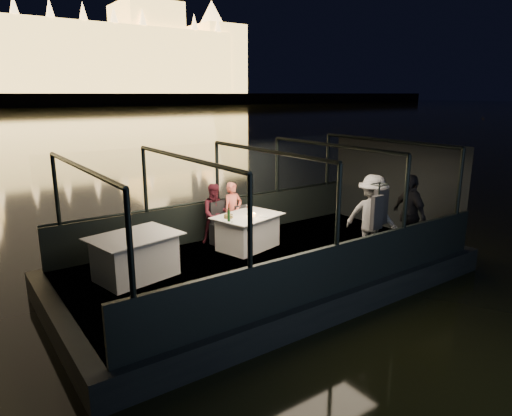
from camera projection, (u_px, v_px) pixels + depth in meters
boat_hull at (267, 282)px, 9.73m from camera, size 8.60×4.40×1.00m
boat_deck at (267, 261)px, 9.61m from camera, size 8.00×4.00×0.04m
gunwale_port at (218, 219)px, 11.08m from camera, size 8.00×0.08×0.90m
gunwale_starboard at (336, 269)px, 7.91m from camera, size 8.00×0.08×0.90m
cabin_glass_port at (217, 172)px, 10.80m from camera, size 8.00×0.02×1.40m
cabin_glass_starboard at (339, 205)px, 7.63m from camera, size 8.00×0.02×1.40m
cabin_roof_glass at (268, 151)px, 9.05m from camera, size 8.00×4.00×0.02m
end_wall_fore at (61, 243)px, 7.09m from camera, size 0.02×4.00×2.30m
end_wall_aft at (394, 185)px, 11.56m from camera, size 0.02×4.00×2.30m
canopy_ribs at (267, 207)px, 9.33m from camera, size 8.00×4.00×2.30m
dining_table_central at (248, 232)px, 10.27m from camera, size 1.67×1.39×0.77m
dining_table_aft at (136, 258)px, 8.60m from camera, size 1.78×1.44×0.84m
chair_port_left at (223, 226)px, 10.51m from camera, size 0.54×0.54×0.98m
chair_port_right at (246, 223)px, 10.75m from camera, size 0.41×0.41×0.83m
coat_stand at (377, 223)px, 9.06m from camera, size 0.56×0.48×1.74m
person_woman_coral at (233, 209)px, 10.79m from camera, size 0.53×0.38×1.39m
person_man_maroon at (216, 212)px, 10.54m from camera, size 0.81×0.72×1.41m
passenger_stripe at (372, 218)px, 9.62m from camera, size 1.00×1.30×1.78m
passenger_dark at (409, 216)px, 9.84m from camera, size 0.72×1.12×1.76m
wine_bottle at (229, 214)px, 9.67m from camera, size 0.08×0.08×0.30m
bread_basket at (228, 216)px, 9.96m from camera, size 0.25×0.25×0.08m
amber_candle at (254, 215)px, 10.08m from camera, size 0.07×0.07×0.08m
plate_near at (264, 216)px, 10.07m from camera, size 0.26×0.26×0.01m
plate_far at (229, 216)px, 10.07m from camera, size 0.33×0.33×0.02m
wine_glass_white at (232, 218)px, 9.61m from camera, size 0.07×0.07×0.17m
wine_glass_red at (248, 210)px, 10.23m from camera, size 0.08×0.08×0.21m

